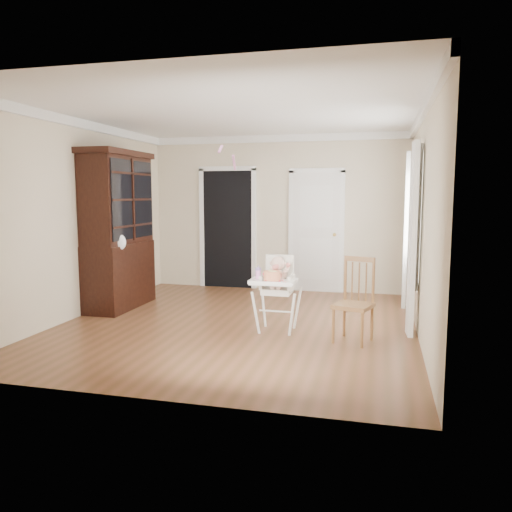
% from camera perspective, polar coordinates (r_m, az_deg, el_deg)
% --- Properties ---
extents(floor, '(5.00, 5.00, 0.00)m').
position_cam_1_polar(floor, '(6.59, -2.11, -7.76)').
color(floor, brown).
rests_on(floor, ground).
extents(ceiling, '(5.00, 5.00, 0.00)m').
position_cam_1_polar(ceiling, '(6.45, -2.23, 16.11)').
color(ceiling, white).
rests_on(ceiling, wall_back).
extents(wall_back, '(4.50, 0.00, 4.50)m').
position_cam_1_polar(wall_back, '(8.80, 2.39, 4.88)').
color(wall_back, beige).
rests_on(wall_back, floor).
extents(wall_left, '(0.00, 5.00, 5.00)m').
position_cam_1_polar(wall_left, '(7.33, -19.36, 4.05)').
color(wall_left, beige).
rests_on(wall_left, floor).
extents(wall_right, '(0.00, 5.00, 5.00)m').
position_cam_1_polar(wall_right, '(6.14, 18.47, 3.57)').
color(wall_right, beige).
rests_on(wall_right, floor).
extents(crown_molding, '(4.50, 5.00, 0.12)m').
position_cam_1_polar(crown_molding, '(6.44, -2.22, 15.59)').
color(crown_molding, white).
rests_on(crown_molding, ceiling).
extents(doorway, '(1.06, 0.05, 2.22)m').
position_cam_1_polar(doorway, '(9.02, -3.25, 3.39)').
color(doorway, black).
rests_on(doorway, wall_back).
extents(closet_door, '(0.96, 0.09, 2.13)m').
position_cam_1_polar(closet_door, '(8.68, 6.88, 2.65)').
color(closet_door, white).
rests_on(closet_door, wall_back).
extents(window_right, '(0.13, 1.84, 2.30)m').
position_cam_1_polar(window_right, '(6.94, 17.36, 3.45)').
color(window_right, white).
rests_on(window_right, wall_right).
extents(high_chair, '(0.55, 0.68, 0.96)m').
position_cam_1_polar(high_chair, '(6.13, 2.43, -3.24)').
color(high_chair, white).
rests_on(high_chair, floor).
extents(baby, '(0.27, 0.20, 0.41)m').
position_cam_1_polar(baby, '(6.13, 2.49, -1.98)').
color(baby, beige).
rests_on(baby, high_chair).
extents(cake, '(0.26, 0.26, 0.12)m').
position_cam_1_polar(cake, '(5.91, 1.84, -2.31)').
color(cake, silver).
rests_on(cake, high_chair).
extents(sippy_cup, '(0.07, 0.07, 0.17)m').
position_cam_1_polar(sippy_cup, '(6.07, 0.25, -1.94)').
color(sippy_cup, '#F897DD').
rests_on(sippy_cup, high_chair).
extents(china_cabinet, '(0.61, 1.37, 2.32)m').
position_cam_1_polar(china_cabinet, '(7.65, -15.47, 2.86)').
color(china_cabinet, black).
rests_on(china_cabinet, floor).
extents(dining_chair, '(0.49, 0.49, 0.97)m').
position_cam_1_polar(dining_chair, '(5.84, 11.16, -5.26)').
color(dining_chair, brown).
rests_on(dining_chair, floor).
extents(streamer, '(0.14, 0.48, 0.15)m').
position_cam_1_polar(streamer, '(6.91, -4.08, 12.12)').
color(streamer, pink).
rests_on(streamer, ceiling).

